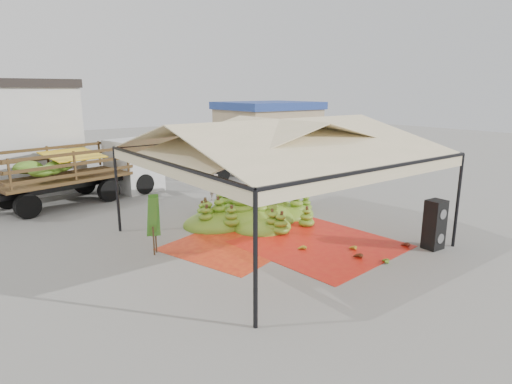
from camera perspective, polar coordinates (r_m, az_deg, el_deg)
ground at (r=14.63m, az=2.95°, el=-6.16°), size 90.00×90.00×0.00m
canopy_tent at (r=13.87m, az=3.12°, el=6.78°), size 8.10×8.10×4.00m
building_tan at (r=30.30m, az=1.60°, el=8.10°), size 6.30×5.30×4.10m
tarp_left at (r=14.06m, az=-3.01°, el=-6.97°), size 4.61×4.49×0.01m
tarp_right at (r=14.21m, az=8.50°, el=-6.88°), size 4.72×4.92×0.01m
banana_heap at (r=16.50m, az=-0.18°, el=-1.67°), size 5.65×4.66×1.20m
hand_yellow_a at (r=13.84m, az=12.63°, el=-7.23°), size 0.51×0.46×0.19m
hand_yellow_b at (r=13.57m, az=6.11°, el=-7.42°), size 0.49×0.44×0.18m
hand_red_a at (r=13.21m, az=13.32°, el=-8.25°), size 0.49×0.41×0.21m
hand_red_b at (r=14.56m, az=19.19°, el=-6.62°), size 0.48×0.42×0.20m
hand_green at (r=13.10m, az=16.59°, el=-8.68°), size 0.57×0.56×0.20m
hanging_bunches at (r=12.57m, az=5.77°, el=2.89°), size 1.74×0.24×0.20m
speaker_stack at (r=14.58m, az=22.70°, el=-4.03°), size 0.60×0.53×1.58m
banana_leaves at (r=13.59m, az=-12.13°, el=-8.03°), size 0.96×1.36×3.70m
vendor at (r=19.48m, az=-5.64°, el=1.07°), size 0.60×0.45×1.49m
truck_left at (r=20.95m, az=-21.47°, el=3.29°), size 7.66×3.92×2.51m
truck_right at (r=25.10m, az=0.47°, el=5.16°), size 6.36×3.43×2.08m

